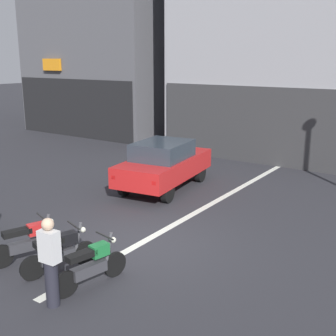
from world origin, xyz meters
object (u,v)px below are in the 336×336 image
(motorcycle_green_row_centre, at_px, (92,264))
(person_by_motorcycles, at_px, (50,262))
(motorcycle_black_row_left_mid, at_px, (60,251))
(car_red_crossing_near, at_px, (164,163))
(motorcycle_red_row_leftmost, at_px, (28,241))

(motorcycle_green_row_centre, distance_m, person_by_motorcycles, 0.99)
(motorcycle_black_row_left_mid, distance_m, person_by_motorcycles, 1.34)
(car_red_crossing_near, height_order, motorcycle_red_row_leftmost, car_red_crossing_near)
(motorcycle_black_row_left_mid, relative_size, motorcycle_green_row_centre, 0.97)
(motorcycle_black_row_left_mid, bearing_deg, motorcycle_green_row_centre, -3.32)
(car_red_crossing_near, bearing_deg, motorcycle_black_row_left_mid, -75.05)
(motorcycle_black_row_left_mid, bearing_deg, person_by_motorcycles, -48.12)
(person_by_motorcycles, bearing_deg, motorcycle_green_row_centre, 83.80)
(motorcycle_red_row_leftmost, relative_size, motorcycle_black_row_left_mid, 0.99)
(motorcycle_red_row_leftmost, height_order, person_by_motorcycles, person_by_motorcycles)
(motorcycle_black_row_left_mid, distance_m, motorcycle_green_row_centre, 0.95)
(motorcycle_green_row_centre, bearing_deg, motorcycle_red_row_leftmost, 179.80)
(car_red_crossing_near, relative_size, person_by_motorcycles, 2.57)
(motorcycle_red_row_leftmost, bearing_deg, car_red_crossing_near, 96.21)
(car_red_crossing_near, height_order, person_by_motorcycles, person_by_motorcycles)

